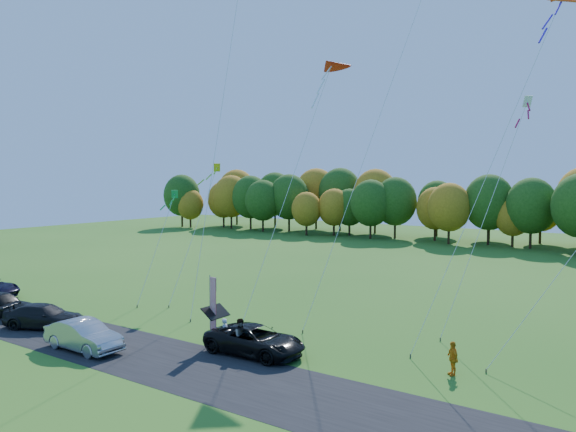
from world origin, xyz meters
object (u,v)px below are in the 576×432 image
Objects in this scene: black_suv at (255,340)px; person_east at (453,358)px; silver_sedan at (84,336)px; feather_flag at (212,303)px.

black_suv is 10.21m from person_east.
silver_sedan reaches higher than black_suv.
silver_sedan is 3.01× the size of person_east.
feather_flag is (-12.66, -3.13, 1.63)m from person_east.
black_suv is at bearing -60.24° from silver_sedan.
black_suv is 1.40× the size of feather_flag.
person_east is at bearing -75.16° from black_suv.
feather_flag reaches higher than silver_sedan.
person_east is at bearing -67.32° from silver_sedan.
feather_flag is (-2.89, -0.17, 1.68)m from black_suv.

